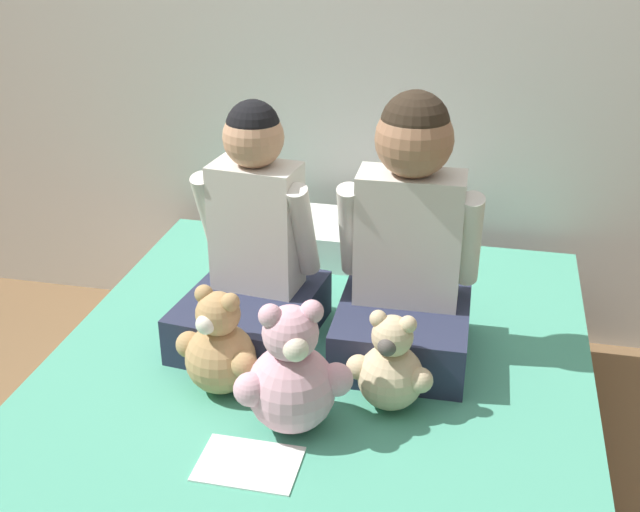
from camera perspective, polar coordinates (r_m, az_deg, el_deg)
name	(u,v)px	position (r m, az deg, el deg)	size (l,w,h in m)	color
bed	(298,477)	(1.97, -1.56, -15.43)	(1.35, 2.00, 0.37)	#997F60
child_on_left	(253,255)	(2.04, -4.77, 0.09)	(0.36, 0.43, 0.62)	#282D47
child_on_right	(408,250)	(1.95, 6.25, 0.46)	(0.35, 0.36, 0.66)	#282D47
teddy_bear_held_by_left_child	(220,349)	(1.88, -7.15, -6.55)	(0.21, 0.17, 0.26)	tan
teddy_bear_held_by_right_child	(391,368)	(1.82, 5.05, -7.95)	(0.20, 0.15, 0.24)	#D1B78E
teddy_bear_between_children	(292,377)	(1.73, -1.98, -8.58)	(0.24, 0.19, 0.31)	#DBA3B2
pillow_at_headboard	(360,241)	(2.52, 2.89, 1.10)	(0.52, 0.28, 0.11)	white
sign_card	(249,464)	(1.71, -5.09, -14.50)	(0.21, 0.15, 0.00)	white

